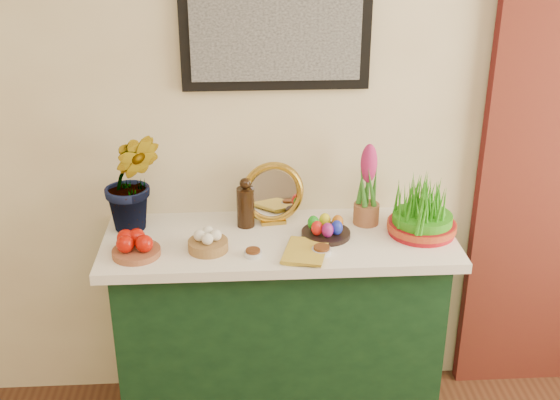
% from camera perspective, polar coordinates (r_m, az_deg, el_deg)
% --- Properties ---
extents(room, '(4.50, 4.54, 2.72)m').
position_cam_1_polar(room, '(0.80, 16.69, -11.95)').
color(room, '#532F1C').
rests_on(room, ground).
extents(sideboard, '(1.30, 0.45, 0.85)m').
position_cam_1_polar(sideboard, '(3.05, -0.06, -10.76)').
color(sideboard, '#14391A').
rests_on(sideboard, ground).
extents(tablecloth, '(1.40, 0.55, 0.04)m').
position_cam_1_polar(tablecloth, '(2.82, -0.06, -3.31)').
color(tablecloth, white).
rests_on(tablecloth, sideboard).
extents(hyacinth_green, '(0.28, 0.24, 0.55)m').
position_cam_1_polar(hyacinth_green, '(2.82, -12.03, 2.75)').
color(hyacinth_green, '#347E26').
rests_on(hyacinth_green, tablecloth).
extents(apple_bowl, '(0.21, 0.21, 0.09)m').
position_cam_1_polar(apple_bowl, '(2.70, -11.64, -3.69)').
color(apple_bowl, brown).
rests_on(apple_bowl, tablecloth).
extents(garlic_basket, '(0.18, 0.18, 0.09)m').
position_cam_1_polar(garlic_basket, '(2.70, -5.88, -3.40)').
color(garlic_basket, olive).
rests_on(garlic_basket, tablecloth).
extents(vinegar_cruet, '(0.07, 0.07, 0.21)m').
position_cam_1_polar(vinegar_cruet, '(2.86, -2.82, -0.41)').
color(vinegar_cruet, black).
rests_on(vinegar_cruet, tablecloth).
extents(mirror, '(0.27, 0.10, 0.26)m').
position_cam_1_polar(mirror, '(2.87, -0.59, 0.51)').
color(mirror, '#B58D31').
rests_on(mirror, tablecloth).
extents(book, '(0.19, 0.24, 0.03)m').
position_cam_1_polar(book, '(2.68, 0.41, -4.02)').
color(book, gold).
rests_on(book, tablecloth).
extents(spice_dish_left, '(0.07, 0.07, 0.03)m').
position_cam_1_polar(spice_dish_left, '(2.66, -2.21, -4.32)').
color(spice_dish_left, silver).
rests_on(spice_dish_left, tablecloth).
extents(spice_dish_right, '(0.08, 0.08, 0.03)m').
position_cam_1_polar(spice_dish_right, '(2.68, 3.40, -4.10)').
color(spice_dish_right, silver).
rests_on(spice_dish_right, tablecloth).
extents(egg_plate, '(0.23, 0.23, 0.08)m').
position_cam_1_polar(egg_plate, '(2.80, 3.76, -2.39)').
color(egg_plate, black).
rests_on(egg_plate, tablecloth).
extents(hyacinth_pink, '(0.11, 0.11, 0.35)m').
position_cam_1_polar(hyacinth_pink, '(2.87, 7.13, 0.93)').
color(hyacinth_pink, '#985B38').
rests_on(hyacinth_pink, tablecloth).
extents(wheatgrass_sabzeh, '(0.28, 0.28, 0.23)m').
position_cam_1_polar(wheatgrass_sabzeh, '(2.85, 11.54, -0.86)').
color(wheatgrass_sabzeh, maroon).
rests_on(wheatgrass_sabzeh, tablecloth).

